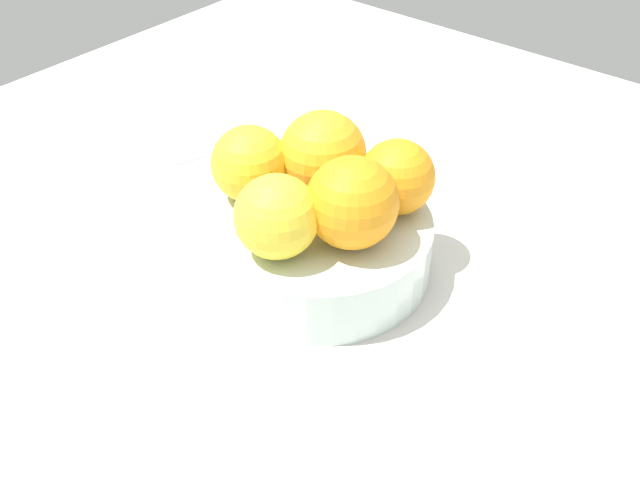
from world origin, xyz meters
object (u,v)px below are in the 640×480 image
Objects in this scene: fruit_bowl at (320,246)px; folded_napkin at (211,121)px; orange_in_bowl_2 at (278,217)px; orange_in_bowl_3 at (397,177)px; orange_in_bowl_4 at (250,164)px; orange_in_bowl_0 at (352,203)px; orange_in_bowl_1 at (323,154)px.

fruit_bowl is 29.96cm from folded_napkin.
orange_in_bowl_2 is 0.49× the size of folded_napkin.
orange_in_bowl_3 is 0.97× the size of orange_in_bowl_4.
orange_in_bowl_0 reaches higher than orange_in_bowl_4.
orange_in_bowl_1 reaches higher than folded_napkin.
orange_in_bowl_1 is 9.50cm from orange_in_bowl_2.
fruit_bowl is 2.57× the size of orange_in_bowl_0.
orange_in_bowl_4 is (11.03, 6.61, 0.12)cm from orange_in_bowl_3.
orange_in_bowl_0 reaches higher than folded_napkin.
orange_in_bowl_3 is (-3.83, -10.91, -0.15)cm from orange_in_bowl_2.
orange_in_bowl_0 is at bearing 157.33° from folded_napkin.
orange_in_bowl_2 is (-0.11, 5.37, 6.26)cm from fruit_bowl.
orange_in_bowl_1 is 0.54× the size of folded_napkin.
orange_in_bowl_4 is (4.36, 4.76, -0.46)cm from orange_in_bowl_1.
orange_in_bowl_1 reaches higher than orange_in_bowl_2.
orange_in_bowl_3 reaches higher than fruit_bowl.
orange_in_bowl_1 is 1.13× the size of orange_in_bowl_4.
orange_in_bowl_2 reaches higher than orange_in_bowl_3.
orange_in_bowl_0 reaches higher than orange_in_bowl_3.
orange_in_bowl_4 is 0.48× the size of folded_napkin.
orange_in_bowl_3 is 12.86cm from orange_in_bowl_4.
orange_in_bowl_0 is 34.69cm from folded_napkin.
folded_napkin is (24.43, -8.72, -9.09)cm from orange_in_bowl_1.
orange_in_bowl_4 is at bearing 146.10° from folded_napkin.
orange_in_bowl_2 is (-2.84, 9.06, -0.42)cm from orange_in_bowl_1.
folded_napkin is (20.07, -13.48, -8.63)cm from orange_in_bowl_4.
orange_in_bowl_4 is at bearing 47.51° from orange_in_bowl_1.
orange_in_bowl_3 is 32.96cm from folded_napkin.
orange_in_bowl_0 is 7.71cm from orange_in_bowl_1.
orange_in_bowl_3 reaches higher than folded_napkin.
orange_in_bowl_0 is 6.09cm from orange_in_bowl_2.
fruit_bowl is at bearing 54.60° from orange_in_bowl_3.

